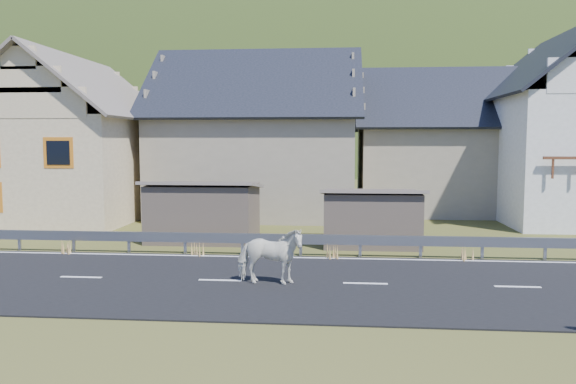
# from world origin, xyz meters

# --- Properties ---
(ground) EXTENTS (160.00, 160.00, 0.00)m
(ground) POSITION_xyz_m (0.00, 0.00, 0.00)
(ground) COLOR #373D15
(ground) RESTS_ON ground
(road) EXTENTS (60.00, 7.00, 0.04)m
(road) POSITION_xyz_m (0.00, 0.00, 0.02)
(road) COLOR black
(road) RESTS_ON ground
(lane_markings) EXTENTS (60.00, 6.60, 0.01)m
(lane_markings) POSITION_xyz_m (0.00, 0.00, 0.04)
(lane_markings) COLOR silver
(lane_markings) RESTS_ON road
(guardrail) EXTENTS (28.10, 0.09, 0.75)m
(guardrail) POSITION_xyz_m (-0.00, 3.68, 0.56)
(guardrail) COLOR #93969B
(guardrail) RESTS_ON ground
(shed_left) EXTENTS (4.30, 3.30, 2.40)m
(shed_left) POSITION_xyz_m (-2.00, 6.50, 1.10)
(shed_left) COLOR brown
(shed_left) RESTS_ON ground
(shed_right) EXTENTS (3.80, 2.90, 2.20)m
(shed_right) POSITION_xyz_m (4.50, 6.00, 1.00)
(shed_right) COLOR brown
(shed_right) RESTS_ON ground
(house_cream) EXTENTS (7.80, 9.80, 8.30)m
(house_cream) POSITION_xyz_m (-10.00, 12.00, 4.36)
(house_cream) COLOR beige
(house_cream) RESTS_ON ground
(house_stone_a) EXTENTS (10.80, 9.80, 8.90)m
(house_stone_a) POSITION_xyz_m (-1.00, 15.00, 4.63)
(house_stone_a) COLOR gray
(house_stone_a) RESTS_ON ground
(house_stone_b) EXTENTS (9.80, 8.80, 8.10)m
(house_stone_b) POSITION_xyz_m (9.00, 17.00, 4.24)
(house_stone_b) COLOR gray
(house_stone_b) RESTS_ON ground
(mountain) EXTENTS (440.00, 280.00, 260.00)m
(mountain) POSITION_xyz_m (5.00, 180.00, -20.00)
(mountain) COLOR #1A350F
(mountain) RESTS_ON ground
(conifer_patch) EXTENTS (76.00, 50.00, 28.00)m
(conifer_patch) POSITION_xyz_m (-55.00, 110.00, 6.00)
(conifer_patch) COLOR black
(conifer_patch) RESTS_ON ground
(horse) EXTENTS (0.95, 1.88, 1.55)m
(horse) POSITION_xyz_m (1.43, -0.29, 0.82)
(horse) COLOR silver
(horse) RESTS_ON road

